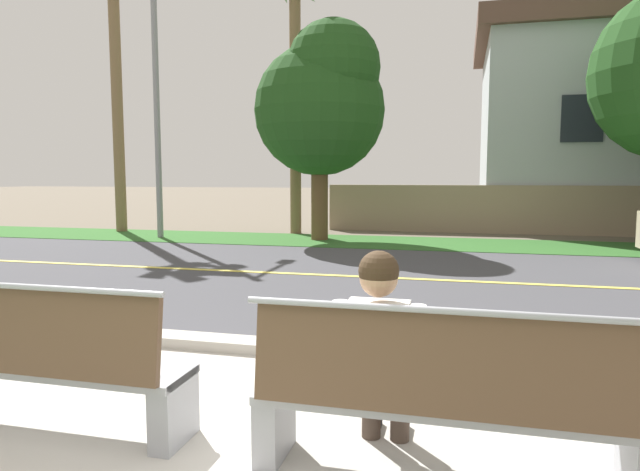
{
  "coord_description": "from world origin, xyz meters",
  "views": [
    {
      "loc": [
        1.36,
        -2.5,
        1.65
      ],
      "look_at": [
        -0.16,
        3.49,
        1.0
      ],
      "focal_mm": 31.45,
      "sensor_mm": 36.0,
      "label": 1
    }
  ],
  "objects_px": {
    "seated_person_white": "(380,349)",
    "bench_left": "(31,363)",
    "bench_right": "(444,402)",
    "shade_tree_far_left": "(323,100)",
    "streetlamp": "(159,76)",
    "palm_tree_short": "(295,13)"
  },
  "relations": [
    {
      "from": "shade_tree_far_left",
      "to": "palm_tree_short",
      "type": "height_order",
      "value": "palm_tree_short"
    },
    {
      "from": "bench_right",
      "to": "palm_tree_short",
      "type": "relative_size",
      "value": 0.27
    },
    {
      "from": "shade_tree_far_left",
      "to": "streetlamp",
      "type": "bearing_deg",
      "value": -176.46
    },
    {
      "from": "bench_right",
      "to": "palm_tree_short",
      "type": "xyz_separation_m",
      "value": [
        -4.61,
        12.68,
        5.76
      ]
    },
    {
      "from": "seated_person_white",
      "to": "bench_left",
      "type": "bearing_deg",
      "value": -175.53
    },
    {
      "from": "bench_right",
      "to": "bench_left",
      "type": "bearing_deg",
      "value": 180.0
    },
    {
      "from": "shade_tree_far_left",
      "to": "palm_tree_short",
      "type": "distance_m",
      "value": 3.31
    },
    {
      "from": "seated_person_white",
      "to": "palm_tree_short",
      "type": "height_order",
      "value": "palm_tree_short"
    },
    {
      "from": "seated_person_white",
      "to": "palm_tree_short",
      "type": "bearing_deg",
      "value": 108.75
    },
    {
      "from": "bench_right",
      "to": "seated_person_white",
      "type": "xyz_separation_m",
      "value": [
        -0.36,
        0.17,
        0.21
      ]
    },
    {
      "from": "bench_right",
      "to": "shade_tree_far_left",
      "type": "height_order",
      "value": "shade_tree_far_left"
    },
    {
      "from": "bench_right",
      "to": "palm_tree_short",
      "type": "bearing_deg",
      "value": 109.98
    },
    {
      "from": "bench_right",
      "to": "streetlamp",
      "type": "distance_m",
      "value": 13.91
    },
    {
      "from": "bench_left",
      "to": "streetlamp",
      "type": "distance_m",
      "value": 12.63
    },
    {
      "from": "seated_person_white",
      "to": "palm_tree_short",
      "type": "distance_m",
      "value": 14.32
    },
    {
      "from": "shade_tree_far_left",
      "to": "bench_left",
      "type": "bearing_deg",
      "value": -85.78
    },
    {
      "from": "seated_person_white",
      "to": "palm_tree_short",
      "type": "xyz_separation_m",
      "value": [
        -4.24,
        12.5,
        5.55
      ]
    },
    {
      "from": "bench_left",
      "to": "seated_person_white",
      "type": "distance_m",
      "value": 2.24
    },
    {
      "from": "shade_tree_far_left",
      "to": "seated_person_white",
      "type": "bearing_deg",
      "value": -74.46
    },
    {
      "from": "bench_right",
      "to": "seated_person_white",
      "type": "distance_m",
      "value": 0.46
    },
    {
      "from": "seated_person_white",
      "to": "streetlamp",
      "type": "distance_m",
      "value": 13.51
    },
    {
      "from": "bench_left",
      "to": "seated_person_white",
      "type": "relative_size",
      "value": 1.66
    }
  ]
}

